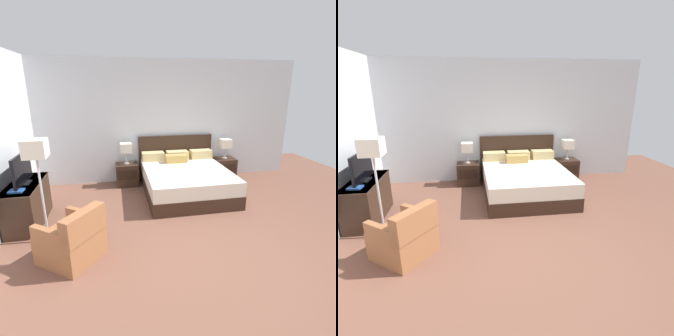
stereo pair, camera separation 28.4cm
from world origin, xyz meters
The scene contains 12 objects.
ground_plane centered at (0.00, 0.00, 0.00)m, with size 10.20×10.20×0.00m, color brown.
wall_back centered at (0.00, 3.43, 1.44)m, with size 6.89×0.06×2.89m, color silver.
bed centered at (0.40, 2.37, 0.31)m, with size 1.84×2.10×1.11m.
nightstand_left centered at (-0.83, 3.11, 0.26)m, with size 0.52×0.46×0.52m.
nightstand_right centered at (1.63, 3.11, 0.26)m, with size 0.52×0.46×0.52m.
table_lamp_left centered at (-0.83, 3.11, 0.90)m, with size 0.26×0.26×0.49m.
table_lamp_right centered at (1.63, 3.11, 0.90)m, with size 0.26×0.26×0.49m.
dresser centered at (-2.58, 1.58, 0.37)m, with size 0.49×1.21×0.72m.
tv centered at (-2.57, 1.57, 0.97)m, with size 0.18×0.83×0.50m.
book_red_cover centered at (-2.58, 1.21, 0.74)m, with size 0.20×0.16×0.03m, color #234C8E.
armchair_by_window centered at (-1.70, 0.39, 0.28)m, with size 0.96×0.96×0.76m.
floor_lamp centered at (-2.14, 0.92, 1.30)m, with size 0.30×0.30×1.57m.
Camera 1 is at (-1.06, -2.87, 2.25)m, focal length 28.00 mm.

